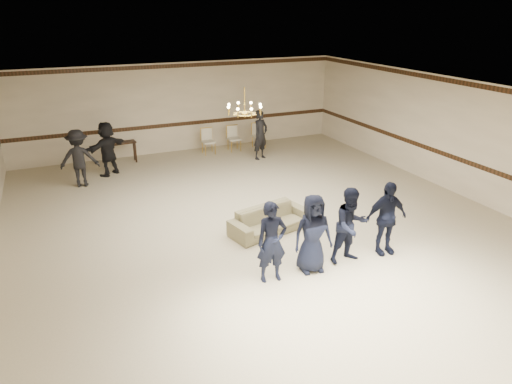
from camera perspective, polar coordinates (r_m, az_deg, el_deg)
room at (r=10.97m, az=0.65°, el=3.67°), size 12.01×14.01×3.21m
chair_rail at (r=17.50m, az=-8.95°, el=8.24°), size 12.00×0.02×0.14m
crown_molding at (r=17.15m, az=-9.37°, el=15.01°), size 12.00×0.02×0.14m
chandelier at (r=11.55m, az=-1.41°, el=11.11°), size 0.94×0.94×0.89m
boy_a at (r=8.95m, az=1.94°, el=-6.16°), size 0.63×0.45×1.64m
boy_b at (r=9.33m, az=6.95°, el=-5.07°), size 0.86×0.62×1.64m
boy_c at (r=9.79m, az=11.51°, el=-4.05°), size 0.82×0.65×1.64m
boy_d at (r=10.30m, az=15.64°, el=-3.10°), size 1.00×0.50×1.64m
settee at (r=11.08m, az=1.77°, el=-3.42°), size 2.13×1.21×0.59m
adult_left at (r=14.67m, az=-20.85°, el=3.87°), size 1.21×0.82×1.72m
adult_mid at (r=15.40m, az=-17.72°, el=5.08°), size 1.60×1.31×1.72m
adult_right at (r=16.31m, az=0.56°, el=7.01°), size 0.74×0.64×1.72m
banquet_chair_left at (r=17.05m, az=-5.83°, el=6.16°), size 0.45×0.45×0.92m
banquet_chair_mid at (r=17.37m, az=-2.68°, el=6.54°), size 0.47×0.47×0.92m
banquet_chair_right at (r=17.74m, az=0.35°, el=6.89°), size 0.46×0.46×0.92m
console_table at (r=16.64m, az=-15.92°, el=4.69°), size 0.90×0.44×0.73m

